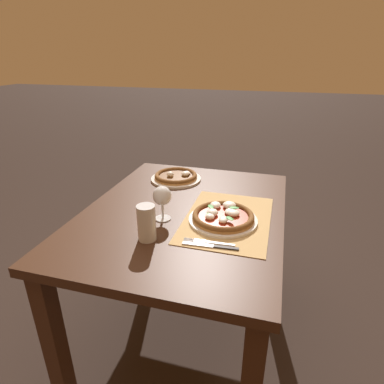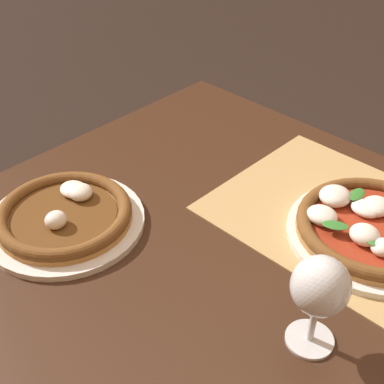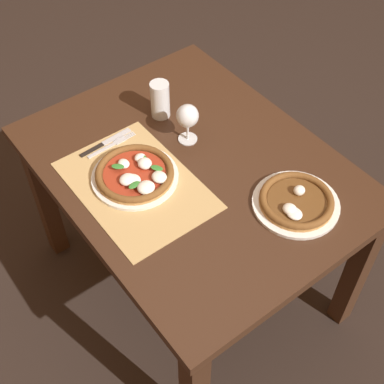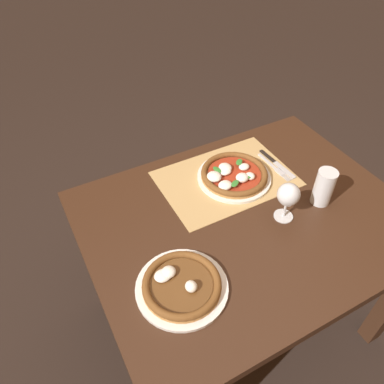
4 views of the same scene
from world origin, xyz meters
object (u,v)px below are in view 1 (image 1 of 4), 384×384
wine_glass (162,197)px  knife (210,246)px  pint_glass (147,223)px  pizza_near (223,216)px  fork (209,242)px  pizza_far (176,177)px

wine_glass → knife: wine_glass is taller
wine_glass → pint_glass: bearing=179.6°
pizza_near → knife: (-0.21, 0.01, -0.02)m
pizza_near → fork: size_ratio=1.48×
pizza_far → knife: pizza_far is taller
pizza_far → fork: pizza_far is taller
pint_glass → fork: size_ratio=0.72×
knife → wine_glass: bearing=57.0°
pizza_near → wine_glass: 0.28m
wine_glass → pint_glass: 0.18m
wine_glass → fork: size_ratio=0.77×
knife → pint_glass: bearing=92.2°
pizza_near → pizza_far: 0.54m
pizza_near → fork: pizza_near is taller
pint_glass → fork: bearing=-82.0°
pizza_far → knife: (-0.62, -0.34, -0.01)m
pizza_far → knife: bearing=-151.5°
pizza_far → wine_glass: size_ratio=1.84×
pizza_near → pint_glass: (-0.22, 0.26, 0.05)m
pizza_far → pint_glass: (-0.63, -0.09, 0.05)m
pizza_far → knife: size_ratio=1.33×
wine_glass → fork: bearing=-120.1°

